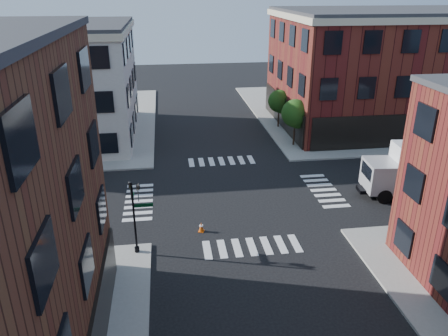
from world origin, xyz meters
name	(u,v)px	position (x,y,z in m)	size (l,w,h in m)	color
ground	(234,196)	(0.00, 0.00, 0.00)	(120.00, 120.00, 0.00)	black
sidewalk_ne	(373,111)	(21.00, 21.00, 0.07)	(30.00, 30.00, 0.15)	gray
sidewalk_nw	(21,124)	(-21.00, 21.00, 0.07)	(30.00, 30.00, 0.15)	gray
building_ne	(397,70)	(20.50, 16.00, 6.00)	(25.00, 16.00, 12.00)	#4E1314
building_nw	(17,85)	(-19.00, 16.00, 5.50)	(22.00, 16.00, 11.00)	#BAB5AB
tree_near	(296,115)	(7.56, 9.98, 3.16)	(2.69, 2.69, 4.49)	black
tree_far	(280,102)	(7.56, 15.98, 2.87)	(2.43, 2.43, 4.07)	black
signal_pole	(135,210)	(-6.72, -6.68, 2.86)	(1.29, 1.24, 4.60)	black
box_truck	(426,170)	(13.99, -1.85, 2.06)	(8.92, 3.46, 3.96)	silver
traffic_cone	(201,227)	(-2.86, -4.81, 0.31)	(0.46, 0.46, 0.65)	#D44E09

